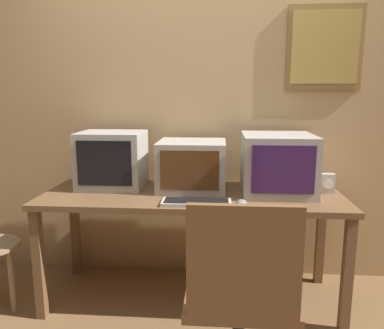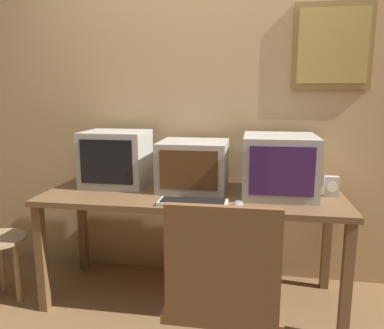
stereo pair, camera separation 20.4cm
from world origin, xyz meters
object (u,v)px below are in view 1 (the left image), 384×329
(monitor_right, at_px, (277,164))
(mouse_near_keyboard, at_px, (242,203))
(office_chair, at_px, (240,312))
(keyboard_main, at_px, (196,202))
(desk_clock, at_px, (327,183))
(monitor_center, at_px, (192,165))
(monitor_left, at_px, (112,160))

(monitor_right, distance_m, mouse_near_keyboard, 0.44)
(monitor_right, relative_size, office_chair, 0.50)
(keyboard_main, height_order, mouse_near_keyboard, mouse_near_keyboard)
(monitor_right, distance_m, office_chair, 1.06)
(keyboard_main, relative_size, office_chair, 0.42)
(keyboard_main, relative_size, desk_clock, 3.16)
(monitor_center, xyz_separation_m, keyboard_main, (0.05, -0.37, -0.15))
(monitor_left, height_order, keyboard_main, monitor_left)
(mouse_near_keyboard, height_order, office_chair, office_chair)
(desk_clock, bearing_deg, monitor_right, 179.73)
(monitor_center, relative_size, desk_clock, 3.48)
(monitor_left, relative_size, mouse_near_keyboard, 3.68)
(keyboard_main, relative_size, mouse_near_keyboard, 3.46)
(keyboard_main, distance_m, mouse_near_keyboard, 0.26)
(monitor_center, height_order, office_chair, monitor_center)
(desk_clock, distance_m, office_chair, 1.14)
(monitor_left, height_order, desk_clock, monitor_left)
(mouse_near_keyboard, bearing_deg, keyboard_main, 179.15)
(office_chair, bearing_deg, desk_clock, 55.82)
(monitor_left, xyz_separation_m, mouse_near_keyboard, (0.86, -0.38, -0.17))
(monitor_right, bearing_deg, monitor_center, 175.28)
(desk_clock, bearing_deg, office_chair, -124.18)
(monitor_left, distance_m, keyboard_main, 0.73)
(monitor_left, bearing_deg, desk_clock, -2.31)
(desk_clock, bearing_deg, mouse_near_keyboard, -150.43)
(desk_clock, bearing_deg, keyboard_main, -159.02)
(monitor_center, relative_size, mouse_near_keyboard, 3.81)
(mouse_near_keyboard, relative_size, office_chair, 0.12)
(monitor_center, distance_m, keyboard_main, 0.40)
(mouse_near_keyboard, relative_size, desk_clock, 0.91)
(monitor_right, bearing_deg, mouse_near_keyboard, -126.75)
(monitor_center, xyz_separation_m, mouse_near_keyboard, (0.32, -0.37, -0.15))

